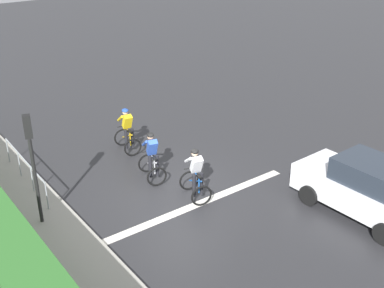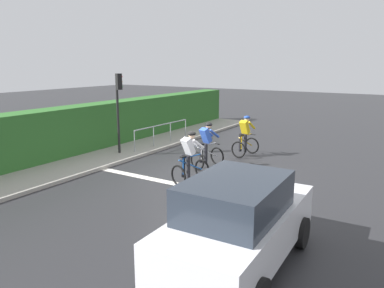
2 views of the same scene
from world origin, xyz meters
name	(u,v)px [view 1 (image 1 of 2)]	position (x,y,z in m)	size (l,w,h in m)	color
ground_plane	(178,192)	(0.00, 0.00, 0.00)	(80.00, 80.00, 0.00)	#28282B
sidewalk_kerb	(13,211)	(-4.62, 2.00, 0.06)	(2.80, 19.28, 0.12)	#9E998E
road_marking_stop_line	(196,205)	(0.00, -0.95, 0.00)	(7.00, 0.30, 0.01)	silver
cyclist_lead	(127,131)	(0.24, 3.58, 0.80)	(0.83, 1.17, 1.66)	black
cyclist_second	(152,158)	(-0.20, 1.20, 0.80)	(0.94, 1.22, 1.66)	black
cyclist_mid	(196,176)	(0.23, -0.62, 0.80)	(0.94, 1.22, 1.66)	black
car_white	(366,188)	(3.65, -4.29, 0.87)	(1.99, 4.15, 1.76)	silver
traffic_light_near_crossing	(32,154)	(-4.14, 0.92, 2.22)	(0.25, 0.30, 3.34)	black
pedestrian_railing_kerbside	(25,165)	(-3.72, 3.25, 0.80)	(0.14, 3.80, 1.03)	#999EA3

